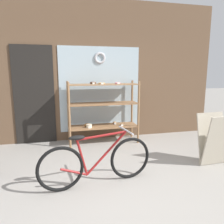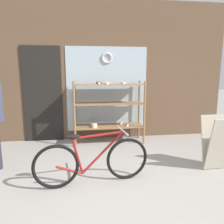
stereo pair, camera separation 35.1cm
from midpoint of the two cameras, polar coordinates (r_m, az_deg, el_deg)
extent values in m
plane|color=gray|center=(2.90, 4.54, -22.00)|extent=(30.00, 30.00, 0.00)
cube|color=brown|center=(5.03, -1.68, 10.56)|extent=(5.97, 0.08, 3.11)
cube|color=#A3B7C1|center=(5.02, 0.68, 5.93)|extent=(1.83, 0.02, 1.90)
cube|color=black|center=(5.02, -15.77, 4.38)|extent=(0.84, 0.03, 2.10)
torus|color=#B7B7BC|center=(5.00, 0.73, 13.93)|extent=(0.26, 0.06, 0.26)
cylinder|color=#8E6642|center=(4.49, -7.58, -0.85)|extent=(0.04, 0.04, 1.35)
cylinder|color=#8E6642|center=(4.72, 10.55, -0.36)|extent=(0.04, 0.04, 1.35)
cylinder|color=#8E6642|center=(4.92, -7.62, 0.16)|extent=(0.04, 0.04, 1.35)
cylinder|color=#8E6642|center=(5.14, 9.01, 0.57)|extent=(0.04, 0.04, 1.35)
cube|color=#8E6642|center=(4.83, 1.27, -3.72)|extent=(1.51, 0.48, 0.02)
cube|color=#8E6642|center=(4.73, 1.29, 2.23)|extent=(1.51, 0.48, 0.02)
cube|color=#8E6642|center=(4.69, 1.31, 7.22)|extent=(1.51, 0.48, 0.02)
cylinder|color=beige|center=(4.70, -2.50, -3.56)|extent=(0.12, 0.12, 0.07)
cube|color=white|center=(4.63, -2.42, -4.00)|extent=(0.05, 0.00, 0.04)
ellipsoid|color=brown|center=(4.82, 6.08, -3.38)|extent=(0.07, 0.06, 0.05)
cube|color=white|center=(4.78, 6.21, -3.59)|extent=(0.05, 0.00, 0.04)
torus|color=#4C2D1E|center=(4.73, -1.21, 7.64)|extent=(0.13, 0.13, 0.04)
cube|color=white|center=(4.66, -1.10, 7.54)|extent=(0.05, 0.00, 0.04)
torus|color=pink|center=(4.72, 5.20, 7.52)|extent=(0.13, 0.13, 0.03)
cube|color=white|center=(4.65, 5.40, 7.49)|extent=(0.05, 0.00, 0.04)
torus|color=tan|center=(4.63, 0.94, 7.50)|extent=(0.14, 0.14, 0.03)
cube|color=white|center=(4.55, 1.08, 7.46)|extent=(0.05, 0.00, 0.04)
ellipsoid|color=#AD7F4C|center=(4.99, 4.34, -2.85)|extent=(0.08, 0.07, 0.05)
cube|color=white|center=(4.94, 4.45, -3.08)|extent=(0.05, 0.00, 0.04)
torus|color=#B27A42|center=(4.86, -2.84, -3.26)|extent=(0.14, 0.14, 0.05)
cube|color=white|center=(4.78, -2.75, -3.54)|extent=(0.05, 0.00, 0.04)
torus|color=black|center=(3.04, -11.20, -13.94)|extent=(0.62, 0.13, 0.62)
torus|color=black|center=(3.26, 7.13, -12.07)|extent=(0.62, 0.13, 0.62)
cylinder|color=maroon|center=(3.09, 0.84, -10.56)|extent=(0.60, 0.11, 0.57)
cylinder|color=maroon|center=(2.99, -0.31, -6.13)|extent=(0.70, 0.13, 0.07)
cylinder|color=maroon|center=(3.03, -5.70, -11.52)|extent=(0.16, 0.05, 0.52)
cylinder|color=maroon|center=(3.08, -7.78, -14.87)|extent=(0.37, 0.08, 0.17)
ellipsoid|color=black|center=(2.92, -7.03, -6.44)|extent=(0.23, 0.12, 0.06)
cylinder|color=#B2B2B7|center=(3.09, 6.02, -4.88)|extent=(0.09, 0.46, 0.02)
cube|color=#B2A893|center=(3.92, 29.53, -7.47)|extent=(0.53, 0.23, 0.86)
cube|color=#B2A893|center=(4.05, 27.90, -6.76)|extent=(0.53, 0.23, 0.86)
camera|label=1|loc=(0.18, -87.14, 0.54)|focal=35.00mm
camera|label=2|loc=(0.18, 92.86, -0.54)|focal=35.00mm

